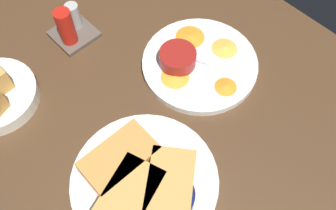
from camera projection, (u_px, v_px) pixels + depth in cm
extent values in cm
cube|color=#4C331E|center=(113.00, 151.00, 72.94)|extent=(110.00, 110.00, 3.00)
cylinder|color=white|center=(145.00, 180.00, 67.53)|extent=(26.53, 26.53, 1.60)
cube|color=#C68C42|center=(120.00, 161.00, 66.05)|extent=(13.17, 7.90, 4.80)
cube|color=#DB938E|center=(120.00, 161.00, 66.05)|extent=(13.42, 7.30, 0.80)
cube|color=tan|center=(129.00, 199.00, 62.55)|extent=(14.75, 11.37, 4.80)
cube|color=#DB938E|center=(129.00, 199.00, 62.55)|extent=(14.80, 10.88, 0.80)
cube|color=tan|center=(170.00, 188.00, 63.50)|extent=(14.89, 14.07, 4.80)
cube|color=#DB938E|center=(170.00, 188.00, 63.50)|extent=(14.72, 13.76, 0.80)
cylinder|color=#0C144C|center=(171.00, 197.00, 63.45)|extent=(7.90, 7.90, 3.46)
cylinder|color=black|center=(172.00, 194.00, 62.30)|extent=(6.48, 6.48, 0.60)
cube|color=silver|center=(136.00, 157.00, 68.75)|extent=(1.22, 5.55, 0.40)
ellipsoid|color=silver|center=(155.00, 179.00, 66.45)|extent=(2.44, 3.36, 0.80)
cylinder|color=white|center=(200.00, 64.00, 80.72)|extent=(24.72, 24.72, 1.60)
cylinder|color=maroon|center=(178.00, 58.00, 78.42)|extent=(7.80, 7.80, 3.36)
cylinder|color=olive|center=(178.00, 54.00, 77.32)|extent=(6.39, 6.39, 0.60)
cube|color=silver|center=(196.00, 60.00, 79.99)|extent=(3.07, 5.31, 0.40)
ellipsoid|color=silver|center=(172.00, 52.00, 80.87)|extent=(3.36, 3.83, 0.80)
cone|color=gold|center=(175.00, 76.00, 77.74)|extent=(6.78, 6.78, 0.60)
cone|color=orange|center=(226.00, 86.00, 76.51)|extent=(6.48, 6.48, 0.60)
cone|color=gold|center=(225.00, 47.00, 81.61)|extent=(7.95, 7.95, 0.60)
cone|color=orange|center=(190.00, 36.00, 83.24)|extent=(8.64, 8.64, 0.60)
cube|color=brown|center=(74.00, 34.00, 85.37)|extent=(9.00, 9.00, 1.00)
cylinder|color=red|center=(66.00, 27.00, 80.21)|extent=(3.60, 3.60, 8.50)
cylinder|color=#B2B2B2|center=(74.00, 16.00, 83.50)|extent=(3.00, 3.00, 6.00)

